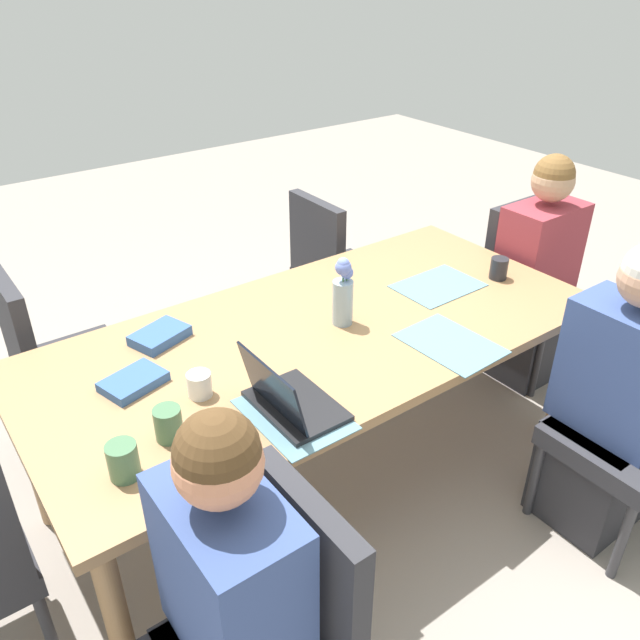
% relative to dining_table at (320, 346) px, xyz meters
% --- Properties ---
extents(ground_plane, '(10.00, 10.00, 0.00)m').
position_rel_dining_table_xyz_m(ground_plane, '(0.00, 0.00, -0.67)').
color(ground_plane, gray).
extents(dining_table, '(2.23, 1.04, 0.74)m').
position_rel_dining_table_xyz_m(dining_table, '(0.00, 0.00, 0.00)').
color(dining_table, '#9E754C').
rests_on(dining_table, ground_plane).
extents(chair_near_left_near, '(0.44, 0.44, 0.90)m').
position_rel_dining_table_xyz_m(chair_near_left_near, '(0.82, -0.87, -0.17)').
color(chair_near_left_near, '#2D2D33').
rests_on(chair_near_left_near, ground_plane).
extents(person_near_left_near, '(0.36, 0.40, 1.19)m').
position_rel_dining_table_xyz_m(person_near_left_near, '(0.75, -0.81, -0.14)').
color(person_near_left_near, '#2D2D33').
rests_on(person_near_left_near, ground_plane).
extents(chair_head_right_left_mid, '(0.44, 0.44, 0.90)m').
position_rel_dining_table_xyz_m(chair_head_right_left_mid, '(1.41, 0.08, -0.17)').
color(chair_head_right_left_mid, '#2D2D33').
rests_on(chair_head_right_left_mid, ground_plane).
extents(person_head_right_left_mid, '(0.40, 0.36, 1.19)m').
position_rel_dining_table_xyz_m(person_head_right_left_mid, '(1.35, 0.01, -0.14)').
color(person_head_right_left_mid, '#2D2D33').
rests_on(person_head_right_left_mid, ground_plane).
extents(chair_near_left_far, '(0.44, 0.44, 0.90)m').
position_rel_dining_table_xyz_m(chair_near_left_far, '(-0.74, -0.80, -0.17)').
color(chair_near_left_far, '#2D2D33').
rests_on(chair_near_left_far, ground_plane).
extents(person_near_left_far, '(0.36, 0.40, 1.19)m').
position_rel_dining_table_xyz_m(person_near_left_far, '(-0.81, -0.74, -0.14)').
color(person_near_left_far, '#2D2D33').
rests_on(person_near_left_far, ground_plane).
extents(chair_far_right_mid, '(0.44, 0.44, 0.90)m').
position_rel_dining_table_xyz_m(chair_far_right_mid, '(-0.81, 0.83, -0.17)').
color(chair_far_right_mid, '#2D2D33').
rests_on(chair_far_right_mid, ground_plane).
extents(chair_far_right_far, '(0.44, 0.44, 0.90)m').
position_rel_dining_table_xyz_m(chair_far_right_far, '(0.70, 0.83, -0.17)').
color(chair_far_right_far, '#2D2D33').
rests_on(chair_far_right_far, ground_plane).
extents(flower_vase, '(0.08, 0.08, 0.28)m').
position_rel_dining_table_xyz_m(flower_vase, '(0.11, -0.00, 0.20)').
color(flower_vase, '#8EA8B7').
rests_on(flower_vase, dining_table).
extents(placemat_near_left_near, '(0.28, 0.37, 0.00)m').
position_rel_dining_table_xyz_m(placemat_near_left_near, '(0.34, -0.36, 0.07)').
color(placemat_near_left_near, slate).
rests_on(placemat_near_left_near, dining_table).
extents(placemat_head_right_left_mid, '(0.36, 0.27, 0.00)m').
position_rel_dining_table_xyz_m(placemat_head_right_left_mid, '(0.64, 0.00, 0.07)').
color(placemat_head_right_left_mid, slate).
rests_on(placemat_head_right_left_mid, dining_table).
extents(placemat_near_left_far, '(0.26, 0.36, 0.00)m').
position_rel_dining_table_xyz_m(placemat_near_left_far, '(-0.37, -0.36, 0.07)').
color(placemat_near_left_far, slate).
rests_on(placemat_near_left_far, dining_table).
extents(laptop_near_left_far, '(0.22, 0.32, 0.21)m').
position_rel_dining_table_xyz_m(laptop_near_left_far, '(-0.37, -0.34, 0.11)').
color(laptop_near_left_far, black).
rests_on(laptop_near_left_far, dining_table).
extents(coffee_mug_near_left, '(0.08, 0.08, 0.10)m').
position_rel_dining_table_xyz_m(coffee_mug_near_left, '(0.91, -0.10, 0.12)').
color(coffee_mug_near_left, '#232328').
rests_on(coffee_mug_near_left, dining_table).
extents(coffee_mug_near_right, '(0.08, 0.08, 0.08)m').
position_rel_dining_table_xyz_m(coffee_mug_near_right, '(-0.55, -0.09, 0.11)').
color(coffee_mug_near_right, white).
rests_on(coffee_mug_near_right, dining_table).
extents(coffee_mug_centre_left, '(0.09, 0.09, 0.11)m').
position_rel_dining_table_xyz_m(coffee_mug_centre_left, '(-0.89, -0.30, 0.12)').
color(coffee_mug_centre_left, '#47704C').
rests_on(coffee_mug_centre_left, dining_table).
extents(coffee_mug_centre_right, '(0.08, 0.08, 0.11)m').
position_rel_dining_table_xyz_m(coffee_mug_centre_right, '(-0.73, -0.23, 0.12)').
color(coffee_mug_centre_right, '#47704C').
rests_on(coffee_mug_centre_right, dining_table).
extents(book_red_cover, '(0.23, 0.19, 0.03)m').
position_rel_dining_table_xyz_m(book_red_cover, '(-0.71, 0.09, 0.08)').
color(book_red_cover, '#335693').
rests_on(book_red_cover, dining_table).
extents(book_blue_cover, '(0.23, 0.20, 0.04)m').
position_rel_dining_table_xyz_m(book_blue_cover, '(-0.52, 0.30, 0.09)').
color(book_blue_cover, '#335693').
rests_on(book_blue_cover, dining_table).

